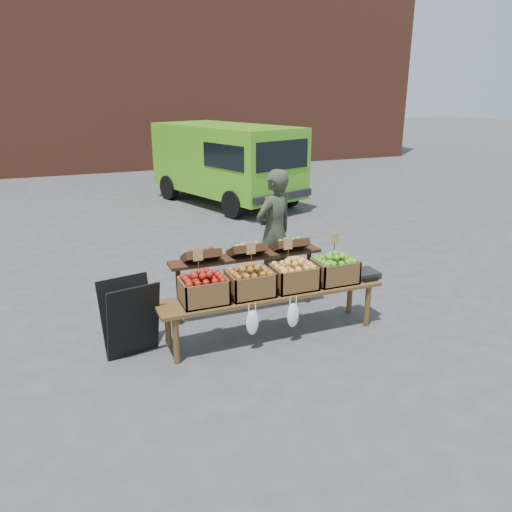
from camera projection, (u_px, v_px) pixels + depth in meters
name	position (u px, v px, depth m)	size (l,w,h in m)	color
ground	(275.00, 316.00, 6.48)	(80.00, 80.00, 0.00)	#434346
brick_building	(108.00, 26.00, 18.09)	(24.00, 4.00, 10.00)	brown
delivery_van	(226.00, 165.00, 12.67)	(2.02, 4.41, 1.97)	#52A41B
vendor	(274.00, 232.00, 7.02)	(0.65, 0.43, 1.78)	#313829
chalkboard_sign	(130.00, 318.00, 5.43)	(0.58, 0.32, 0.87)	black
back_table	(247.00, 276.00, 6.43)	(2.10, 0.44, 1.04)	#321C0E
display_bench	(272.00, 314.00, 5.89)	(2.70, 0.56, 0.57)	#51371A
crate_golden_apples	(203.00, 290.00, 5.46)	(0.50, 0.40, 0.28)	maroon
crate_russet_pears	(250.00, 283.00, 5.66)	(0.50, 0.40, 0.28)	#9F5B18
crate_red_apples	(294.00, 277.00, 5.85)	(0.50, 0.40, 0.28)	gold
crate_green_apples	(334.00, 271.00, 6.05)	(0.50, 0.40, 0.28)	#3F8416
weighing_scale	(364.00, 274.00, 6.23)	(0.34, 0.30, 0.08)	black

